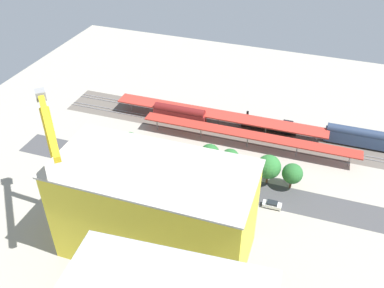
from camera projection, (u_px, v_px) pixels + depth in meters
The scene contains 24 objects.
ground_plane at pixel (208, 169), 114.08m from camera, with size 172.61×172.61×0.00m, color #9E998C.
rail_bed at pixel (229, 127), 130.89m from camera, with size 107.88×13.83×0.01m, color #5B544C.
street_asphalt at pixel (202, 180), 110.30m from camera, with size 107.88×9.00×0.01m, color #424244.
track_rails at pixel (229, 127), 130.79m from camera, with size 107.87×8.97×0.12m.
platform_canopy_near at pixel (248, 135), 120.01m from camera, with size 62.68×4.98×4.50m.
platform_canopy_far at pixel (218, 115), 128.99m from camera, with size 66.08×6.34×4.34m.
locomotive at pixel (269, 124), 128.86m from camera, with size 16.96×2.97×5.04m.
passenger_coach at pixel (357, 137), 121.24m from camera, with size 17.91×3.22×5.91m.
freight_coach_far at pixel (180, 114), 130.99m from camera, with size 16.78×3.14×6.00m.
parked_car_0 at pixel (272, 205), 101.81m from camera, with size 4.61×2.02×1.67m.
parked_car_1 at pixel (242, 197), 104.17m from camera, with size 4.65×1.96×1.58m.
parked_car_2 at pixel (212, 189), 106.50m from camera, with size 4.46×1.98×1.66m.
parked_car_3 at pixel (186, 183), 108.19m from camera, with size 4.79×2.07×1.68m.
construction_building at pixel (155, 211), 85.84m from camera, with size 38.98×18.35×21.83m, color yellow.
construction_roof_slab at pixel (152, 169), 79.34m from camera, with size 39.58×18.95×0.40m, color #B7B2A8.
tower_crane at pixel (56, 156), 88.89m from camera, with size 18.04×19.60×30.69m.
box_truck_0 at pixel (193, 200), 101.93m from camera, with size 9.21×2.74×3.52m.
box_truck_1 at pixel (179, 201), 101.49m from camera, with size 10.47×3.60×3.51m.
street_tree_0 at pixel (130, 141), 117.25m from camera, with size 4.83×4.83×6.88m.
street_tree_1 at pixel (292, 174), 105.34m from camera, with size 5.24×5.24×7.27m.
street_tree_2 at pixel (230, 158), 109.43m from camera, with size 4.74×4.74×7.76m.
street_tree_3 at pixel (210, 154), 110.76m from camera, with size 5.19×5.19×8.06m.
street_tree_4 at pixel (269, 167), 106.65m from camera, with size 6.27×6.27×8.33m.
traffic_light at pixel (188, 152), 113.11m from camera, with size 0.50×0.36×6.62m.
Camera 1 is at (-25.50, 84.90, 72.26)m, focal length 39.38 mm.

